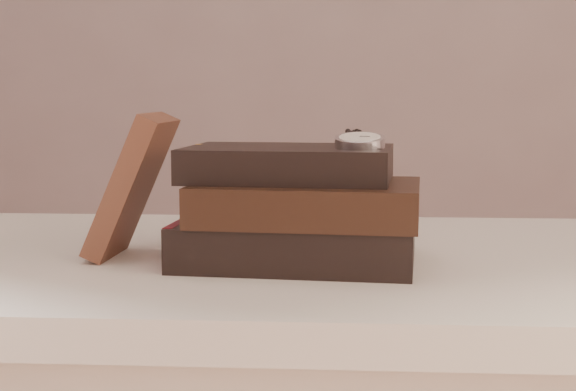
{
  "coord_description": "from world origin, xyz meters",
  "views": [
    {
      "loc": [
        0.07,
        -0.63,
        0.94
      ],
      "look_at": [
        0.0,
        0.3,
        0.82
      ],
      "focal_mm": 53.32,
      "sensor_mm": 36.0,
      "label": 1
    }
  ],
  "objects": [
    {
      "name": "table",
      "position": [
        0.0,
        0.35,
        0.66
      ],
      "size": [
        1.0,
        0.6,
        0.75
      ],
      "color": "silver",
      "rests_on": "ground"
    },
    {
      "name": "book_stack",
      "position": [
        0.01,
        0.3,
        0.81
      ],
      "size": [
        0.27,
        0.2,
        0.13
      ],
      "color": "black",
      "rests_on": "table"
    },
    {
      "name": "journal",
      "position": [
        -0.18,
        0.32,
        0.83
      ],
      "size": [
        0.1,
        0.11,
        0.17
      ],
      "primitive_type": "cube",
      "rotation": [
        0.0,
        0.42,
        -0.05
      ],
      "color": "#422219",
      "rests_on": "table"
    },
    {
      "name": "pocket_watch",
      "position": [
        0.08,
        0.28,
        0.89
      ],
      "size": [
        0.06,
        0.16,
        0.02
      ],
      "color": "silver",
      "rests_on": "book_stack"
    },
    {
      "name": "eyeglasses",
      "position": [
        -0.07,
        0.39,
        0.82
      ],
      "size": [
        0.12,
        0.13,
        0.05
      ],
      "color": "silver",
      "rests_on": "book_stack"
    }
  ]
}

